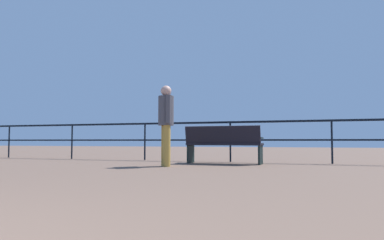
% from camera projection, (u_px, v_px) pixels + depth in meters
% --- Properties ---
extents(pier_railing, '(23.61, 0.05, 1.01)m').
position_uv_depth(pier_railing, '(230.00, 131.00, 8.94)').
color(pier_railing, black).
rests_on(pier_railing, ground_plane).
extents(bench_near_left, '(1.73, 0.64, 0.86)m').
position_uv_depth(bench_near_left, '(223.00, 142.00, 8.13)').
color(bench_near_left, black).
rests_on(bench_near_left, ground_plane).
extents(person_by_bench, '(0.36, 0.45, 1.66)m').
position_uv_depth(person_by_bench, '(166.00, 120.00, 7.37)').
color(person_by_bench, '#AF8938').
rests_on(person_by_bench, ground_plane).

